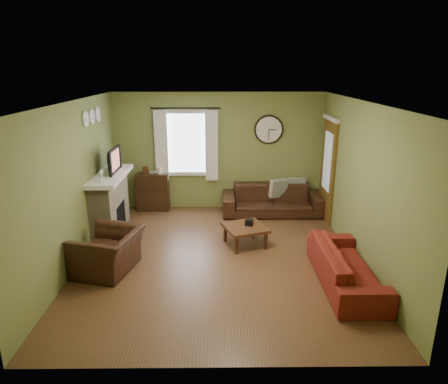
{
  "coord_description": "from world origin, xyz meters",
  "views": [
    {
      "loc": [
        0.03,
        -6.14,
        3.1
      ],
      "look_at": [
        0.1,
        0.4,
        1.05
      ],
      "focal_mm": 32.0,
      "sensor_mm": 36.0,
      "label": 1
    }
  ],
  "objects_px": {
    "sofa_red": "(346,266)",
    "armchair": "(109,251)",
    "sofa_brown": "(272,200)",
    "bookshelf": "(153,192)",
    "coffee_table": "(245,236)"
  },
  "relations": [
    {
      "from": "armchair",
      "to": "coffee_table",
      "type": "xyz_separation_m",
      "value": [
        2.21,
        0.92,
        -0.14
      ]
    },
    {
      "from": "bookshelf",
      "to": "armchair",
      "type": "height_order",
      "value": "bookshelf"
    },
    {
      "from": "bookshelf",
      "to": "armchair",
      "type": "xyz_separation_m",
      "value": [
        -0.25,
        -2.84,
        -0.1
      ]
    },
    {
      "from": "sofa_red",
      "to": "armchair",
      "type": "bearing_deg",
      "value": 83.28
    },
    {
      "from": "sofa_red",
      "to": "sofa_brown",
      "type": "bearing_deg",
      "value": 13.58
    },
    {
      "from": "sofa_red",
      "to": "armchair",
      "type": "relative_size",
      "value": 1.91
    },
    {
      "from": "bookshelf",
      "to": "coffee_table",
      "type": "height_order",
      "value": "bookshelf"
    },
    {
      "from": "bookshelf",
      "to": "sofa_brown",
      "type": "distance_m",
      "value": 2.67
    },
    {
      "from": "sofa_brown",
      "to": "bookshelf",
      "type": "bearing_deg",
      "value": 174.1
    },
    {
      "from": "bookshelf",
      "to": "sofa_brown",
      "type": "height_order",
      "value": "bookshelf"
    },
    {
      "from": "sofa_brown",
      "to": "sofa_red",
      "type": "height_order",
      "value": "sofa_brown"
    },
    {
      "from": "sofa_brown",
      "to": "coffee_table",
      "type": "xyz_separation_m",
      "value": [
        -0.7,
        -1.65,
        -0.13
      ]
    },
    {
      "from": "bookshelf",
      "to": "coffee_table",
      "type": "distance_m",
      "value": 2.76
    },
    {
      "from": "armchair",
      "to": "coffee_table",
      "type": "relative_size",
      "value": 1.46
    },
    {
      "from": "sofa_red",
      "to": "coffee_table",
      "type": "distance_m",
      "value": 1.96
    }
  ]
}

